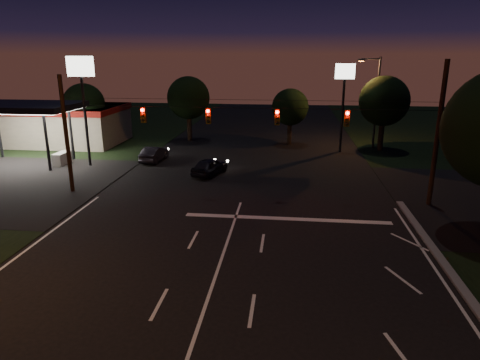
# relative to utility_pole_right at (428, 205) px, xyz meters

# --- Properties ---
(ground) EXTENTS (140.00, 140.00, 0.00)m
(ground) POSITION_rel_utility_pole_right_xyz_m (-12.00, -15.00, 0.00)
(ground) COLOR black
(ground) RESTS_ON ground
(stop_bar) EXTENTS (12.00, 0.50, 0.01)m
(stop_bar) POSITION_rel_utility_pole_right_xyz_m (-9.00, -3.50, 0.01)
(stop_bar) COLOR silver
(stop_bar) RESTS_ON ground
(utility_pole_right) EXTENTS (0.30, 0.30, 9.00)m
(utility_pole_right) POSITION_rel_utility_pole_right_xyz_m (0.00, 0.00, 0.00)
(utility_pole_right) COLOR black
(utility_pole_right) RESTS_ON ground
(utility_pole_left) EXTENTS (0.28, 0.28, 8.00)m
(utility_pole_left) POSITION_rel_utility_pole_right_xyz_m (-24.00, 0.00, 0.00)
(utility_pole_left) COLOR black
(utility_pole_left) RESTS_ON ground
(signal_span) EXTENTS (24.00, 0.40, 1.56)m
(signal_span) POSITION_rel_utility_pole_right_xyz_m (-12.00, -0.04, 5.50)
(signal_span) COLOR black
(signal_span) RESTS_ON ground
(gas_station) EXTENTS (14.20, 16.10, 5.25)m
(gas_station) POSITION_rel_utility_pole_right_xyz_m (-33.86, 15.39, 2.38)
(gas_station) COLOR gray
(gas_station) RESTS_ON ground
(pole_sign_left_near) EXTENTS (2.20, 0.30, 9.10)m
(pole_sign_left_near) POSITION_rel_utility_pole_right_xyz_m (-26.00, 7.00, 6.98)
(pole_sign_left_near) COLOR black
(pole_sign_left_near) RESTS_ON ground
(pole_sign_right) EXTENTS (1.80, 0.30, 8.40)m
(pole_sign_right) POSITION_rel_utility_pole_right_xyz_m (-4.00, 15.00, 6.24)
(pole_sign_right) COLOR black
(pole_sign_right) RESTS_ON ground
(street_light_right_far) EXTENTS (2.20, 0.35, 9.00)m
(street_light_right_far) POSITION_rel_utility_pole_right_xyz_m (-0.76, 17.00, 5.24)
(street_light_right_far) COLOR black
(street_light_right_far) RESTS_ON ground
(tree_far_a) EXTENTS (4.20, 4.20, 6.42)m
(tree_far_a) POSITION_rel_utility_pole_right_xyz_m (-29.98, 15.12, 4.26)
(tree_far_a) COLOR black
(tree_far_a) RESTS_ON ground
(tree_far_b) EXTENTS (4.60, 4.60, 6.98)m
(tree_far_b) POSITION_rel_utility_pole_right_xyz_m (-19.98, 19.13, 4.61)
(tree_far_b) COLOR black
(tree_far_b) RESTS_ON ground
(tree_far_c) EXTENTS (3.80, 3.80, 5.86)m
(tree_far_c) POSITION_rel_utility_pole_right_xyz_m (-8.98, 18.10, 3.90)
(tree_far_c) COLOR black
(tree_far_c) RESTS_ON ground
(tree_far_d) EXTENTS (4.80, 4.80, 7.30)m
(tree_far_d) POSITION_rel_utility_pole_right_xyz_m (0.02, 16.13, 4.83)
(tree_far_d) COLOR black
(tree_far_d) RESTS_ON ground
(tree_far_e) EXTENTS (4.00, 4.00, 6.18)m
(tree_far_e) POSITION_rel_utility_pole_right_xyz_m (8.02, 14.11, 4.11)
(tree_far_e) COLOR black
(tree_far_e) RESTS_ON ground
(car_oncoming_a) EXTENTS (2.73, 4.24, 1.34)m
(car_oncoming_a) POSITION_rel_utility_pole_right_xyz_m (-15.23, 5.44, 0.67)
(car_oncoming_a) COLOR black
(car_oncoming_a) RESTS_ON ground
(car_oncoming_b) EXTENTS (1.64, 4.06, 1.31)m
(car_oncoming_b) POSITION_rel_utility_pole_right_xyz_m (-21.00, 9.26, 0.65)
(car_oncoming_b) COLOR black
(car_oncoming_b) RESTS_ON ground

